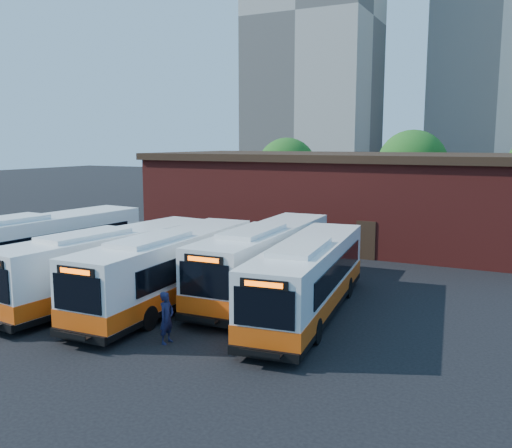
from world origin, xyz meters
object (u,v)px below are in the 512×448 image
at_px(bus_mideast, 265,262).
at_px(transit_worker, 167,318).
at_px(bus_midwest, 170,271).
at_px(bus_west, 111,266).
at_px(bus_east, 308,280).
at_px(bus_farwest, 30,253).

bearing_deg(bus_mideast, transit_worker, -94.82).
height_order(bus_midwest, transit_worker, bus_midwest).
distance_m(bus_west, bus_east, 9.26).
bearing_deg(transit_worker, bus_west, 58.12).
relative_size(bus_midwest, transit_worker, 6.42).
relative_size(bus_east, transit_worker, 6.37).
relative_size(bus_farwest, bus_east, 1.11).
bearing_deg(transit_worker, bus_farwest, 72.24).
bearing_deg(bus_midwest, bus_west, -174.24).
relative_size(bus_mideast, transit_worker, 6.52).
xyz_separation_m(bus_farwest, transit_worker, (10.93, -3.60, -0.69)).
relative_size(bus_mideast, bus_east, 1.02).
height_order(bus_farwest, bus_east, bus_farwest).
relative_size(bus_farwest, bus_mideast, 1.09).
bearing_deg(transit_worker, bus_midwest, 34.32).
distance_m(bus_mideast, bus_east, 3.75).
xyz_separation_m(bus_mideast, bus_east, (3.05, -2.18, -0.04)).
distance_m(bus_farwest, bus_east, 14.45).
distance_m(bus_midwest, transit_worker, 4.86).
bearing_deg(bus_farwest, bus_east, 12.70).
height_order(bus_west, bus_mideast, bus_mideast).
xyz_separation_m(bus_farwest, bus_east, (14.34, 1.76, -0.16)).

